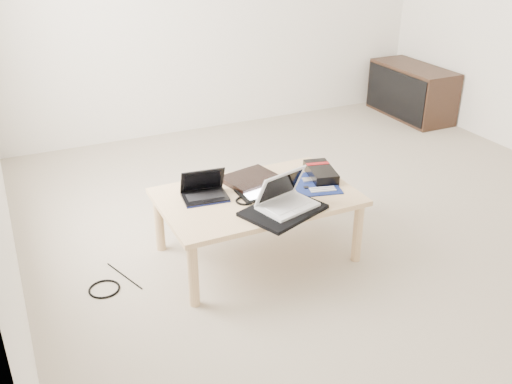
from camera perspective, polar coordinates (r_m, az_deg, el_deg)
name	(u,v)px	position (r m, az deg, el deg)	size (l,w,h in m)	color
ground	(336,214)	(3.90, 7.99, -2.23)	(4.00, 4.00, 0.00)	#B0A48E
coffee_table	(257,202)	(3.25, 0.08, -1.01)	(1.10, 0.70, 0.40)	#DBB684
media_cabinet	(411,92)	(5.89, 15.24, 9.67)	(0.41, 0.90, 0.50)	#3B2518
book	(251,179)	(3.38, -0.50, 1.29)	(0.35, 0.31, 0.03)	black
netbook	(204,192)	(3.20, -5.20, 0.05)	(0.27, 0.21, 0.17)	black
tablet	(260,192)	(3.24, 0.40, -0.04)	(0.25, 0.19, 0.01)	black
remote	(278,185)	(3.32, 2.18, 0.72)	(0.11, 0.24, 0.02)	#B4B5B9
neoprene_sleeve	(283,210)	(3.05, 2.73, -1.84)	(0.41, 0.30, 0.02)	black
white_laptop	(285,199)	(3.05, 2.94, -0.71)	(0.34, 0.28, 0.20)	white
motherboard	(315,183)	(3.37, 5.89, 0.86)	(0.33, 0.37, 0.01)	#0C144D
gpu_box	(321,172)	(3.46, 6.49, 1.98)	(0.20, 0.31, 0.06)	black
cable_coil	(245,201)	(3.15, -1.13, -0.87)	(0.10, 0.10, 0.01)	black
floor_cable_coil	(104,289)	(3.24, -14.93, -9.35)	(0.17, 0.17, 0.01)	black
floor_cable_trail	(124,276)	(3.32, -13.03, -8.17)	(0.01, 0.01, 0.35)	black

